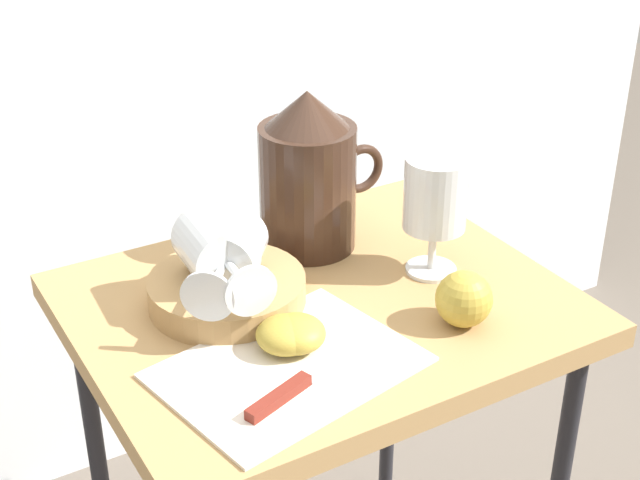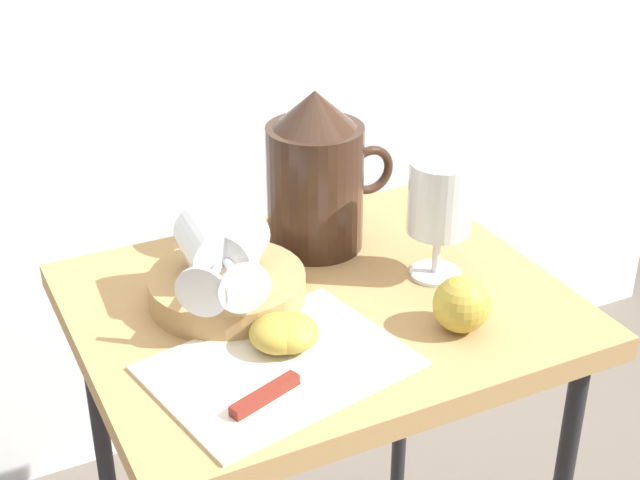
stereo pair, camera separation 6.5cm
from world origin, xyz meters
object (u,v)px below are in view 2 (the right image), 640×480
basket_tray (227,288)px  pitcher (316,184)px  apple_half_left (279,333)px  apple_half_right (289,332)px  knife (287,383)px  table (320,345)px  wine_glass_upright (440,203)px  wine_glass_tipped_far (230,249)px  wine_glass_tipped_near (217,247)px  apple_whole (462,304)px

basket_tray → pitcher: pitcher is taller
pitcher → apple_half_left: pitcher is taller
apple_half_right → knife: apple_half_right is taller
table → basket_tray: (-0.10, 0.05, 0.08)m
wine_glass_upright → wine_glass_tipped_far: bearing=167.9°
basket_tray → wine_glass_upright: wine_glass_upright is taller
wine_glass_tipped_near → apple_whole: (0.22, -0.18, -0.04)m
pitcher → wine_glass_tipped_near: size_ratio=1.38×
pitcher → knife: pitcher is taller
wine_glass_upright → apple_half_right: size_ratio=2.35×
pitcher → knife: (-0.17, -0.27, -0.08)m
wine_glass_tipped_far → apple_half_left: size_ratio=2.34×
apple_half_left → knife: (-0.02, -0.07, -0.01)m
pitcher → wine_glass_tipped_far: pitcher is taller
wine_glass_tipped_near → apple_half_left: bearing=-79.6°
wine_glass_upright → table: bearing=175.3°
wine_glass_tipped_near → apple_half_left: wine_glass_tipped_near is taller
basket_tray → wine_glass_tipped_far: wine_glass_tipped_far is taller
pitcher → apple_half_left: size_ratio=3.25×
wine_glass_upright → wine_glass_tipped_far: 0.26m
table → pitcher: 0.21m
wine_glass_upright → apple_half_right: 0.25m
knife → apple_whole: bearing=4.1°
wine_glass_upright → apple_whole: size_ratio=2.35×
wine_glass_tipped_far → apple_whole: size_ratio=2.34×
wine_glass_tipped_near → apple_whole: size_ratio=2.34×
knife → wine_glass_upright: bearing=26.4°
table → apple_half_left: size_ratio=10.19×
apple_half_left → apple_half_right: size_ratio=1.00×
apple_half_right → apple_whole: 0.20m
apple_whole → knife: size_ratio=0.33×
table → apple_whole: size_ratio=10.19×
pitcher → wine_glass_tipped_far: 0.18m
wine_glass_tipped_far → wine_glass_tipped_near: bearing=153.2°
wine_glass_tipped_near → apple_whole: 0.29m
table → pitcher: size_ratio=3.14×
pitcher → wine_glass_tipped_near: 0.18m
wine_glass_tipped_far → pitcher: bearing=29.5°
pitcher → apple_whole: (0.06, -0.25, -0.05)m
apple_half_left → pitcher: bearing=54.6°
knife → wine_glass_tipped_near: bearing=90.1°
wine_glass_tipped_near → apple_half_left: (0.02, -0.12, -0.05)m
wine_glass_tipped_near → pitcher: bearing=25.6°
wine_glass_tipped_far → apple_whole: wine_glass_tipped_far is taller
table → wine_glass_tipped_near: (-0.11, 0.05, 0.14)m
apple_half_right → basket_tray: bearing=100.7°
wine_glass_tipped_far → apple_half_left: 0.13m
basket_tray → apple_half_left: size_ratio=2.84×
pitcher → table: bearing=-114.1°
apple_half_left → basket_tray: bearing=96.1°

